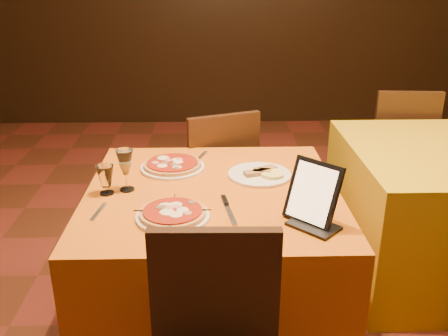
{
  "coord_description": "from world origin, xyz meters",
  "views": [
    {
      "loc": [
        -0.11,
        -2.03,
        1.66
      ],
      "look_at": [
        -0.06,
        -0.06,
        0.86
      ],
      "focal_mm": 40.0,
      "sensor_mm": 36.0,
      "label": 1
    }
  ],
  "objects_px": {
    "chair_main_far": "(212,179)",
    "chair_side_far": "(395,148)",
    "side_table": "(444,211)",
    "water_glass": "(106,180)",
    "main_table": "(213,263)",
    "pizza_near": "(173,215)",
    "tablet": "(313,193)",
    "pizza_far": "(172,166)",
    "wine_glass": "(126,170)"
  },
  "relations": [
    {
      "from": "side_table",
      "to": "wine_glass",
      "type": "relative_size",
      "value": 5.79
    },
    {
      "from": "chair_main_far",
      "to": "chair_side_far",
      "type": "relative_size",
      "value": 1.0
    },
    {
      "from": "main_table",
      "to": "chair_main_far",
      "type": "relative_size",
      "value": 1.21
    },
    {
      "from": "chair_side_far",
      "to": "pizza_far",
      "type": "bearing_deg",
      "value": 40.28
    },
    {
      "from": "tablet",
      "to": "pizza_near",
      "type": "bearing_deg",
      "value": -139.35
    },
    {
      "from": "chair_side_far",
      "to": "water_glass",
      "type": "xyz_separation_m",
      "value": [
        -1.76,
        -1.36,
        0.36
      ]
    },
    {
      "from": "side_table",
      "to": "tablet",
      "type": "height_order",
      "value": "tablet"
    },
    {
      "from": "chair_main_far",
      "to": "water_glass",
      "type": "relative_size",
      "value": 7.0
    },
    {
      "from": "main_table",
      "to": "chair_main_far",
      "type": "bearing_deg",
      "value": 90.0
    },
    {
      "from": "pizza_near",
      "to": "water_glass",
      "type": "relative_size",
      "value": 2.21
    },
    {
      "from": "pizza_near",
      "to": "pizza_far",
      "type": "xyz_separation_m",
      "value": [
        -0.04,
        0.51,
        0.0
      ]
    },
    {
      "from": "main_table",
      "to": "tablet",
      "type": "relative_size",
      "value": 4.51
    },
    {
      "from": "main_table",
      "to": "pizza_far",
      "type": "bearing_deg",
      "value": 127.71
    },
    {
      "from": "side_table",
      "to": "chair_main_far",
      "type": "distance_m",
      "value": 1.34
    },
    {
      "from": "main_table",
      "to": "pizza_far",
      "type": "xyz_separation_m",
      "value": [
        -0.19,
        0.25,
        0.39
      ]
    },
    {
      "from": "main_table",
      "to": "tablet",
      "type": "height_order",
      "value": "tablet"
    },
    {
      "from": "pizza_far",
      "to": "water_glass",
      "type": "height_order",
      "value": "water_glass"
    },
    {
      "from": "main_table",
      "to": "pizza_near",
      "type": "height_order",
      "value": "pizza_near"
    },
    {
      "from": "chair_side_far",
      "to": "pizza_near",
      "type": "distance_m",
      "value": 2.18
    },
    {
      "from": "pizza_far",
      "to": "wine_glass",
      "type": "xyz_separation_m",
      "value": [
        -0.18,
        -0.24,
        0.08
      ]
    },
    {
      "from": "pizza_near",
      "to": "water_glass",
      "type": "height_order",
      "value": "water_glass"
    },
    {
      "from": "pizza_far",
      "to": "tablet",
      "type": "height_order",
      "value": "tablet"
    },
    {
      "from": "side_table",
      "to": "tablet",
      "type": "bearing_deg",
      "value": -139.4
    },
    {
      "from": "pizza_far",
      "to": "water_glass",
      "type": "xyz_separation_m",
      "value": [
        -0.26,
        -0.28,
        0.05
      ]
    },
    {
      "from": "side_table",
      "to": "water_glass",
      "type": "height_order",
      "value": "water_glass"
    },
    {
      "from": "wine_glass",
      "to": "water_glass",
      "type": "height_order",
      "value": "wine_glass"
    },
    {
      "from": "water_glass",
      "to": "pizza_far",
      "type": "bearing_deg",
      "value": 46.76
    },
    {
      "from": "main_table",
      "to": "side_table",
      "type": "bearing_deg",
      "value": 20.79
    },
    {
      "from": "tablet",
      "to": "chair_main_far",
      "type": "bearing_deg",
      "value": 153.62
    },
    {
      "from": "wine_glass",
      "to": "pizza_far",
      "type": "bearing_deg",
      "value": 53.28
    },
    {
      "from": "pizza_near",
      "to": "tablet",
      "type": "relative_size",
      "value": 1.18
    },
    {
      "from": "pizza_far",
      "to": "wine_glass",
      "type": "bearing_deg",
      "value": -126.72
    },
    {
      "from": "chair_side_far",
      "to": "tablet",
      "type": "distance_m",
      "value": 1.92
    },
    {
      "from": "side_table",
      "to": "chair_main_far",
      "type": "relative_size",
      "value": 1.21
    },
    {
      "from": "chair_main_far",
      "to": "pizza_near",
      "type": "bearing_deg",
      "value": 61.03
    },
    {
      "from": "chair_main_far",
      "to": "chair_side_far",
      "type": "bearing_deg",
      "value": -178.69
    },
    {
      "from": "chair_side_far",
      "to": "water_glass",
      "type": "distance_m",
      "value": 2.25
    },
    {
      "from": "main_table",
      "to": "pizza_far",
      "type": "height_order",
      "value": "pizza_far"
    },
    {
      "from": "side_table",
      "to": "pizza_near",
      "type": "distance_m",
      "value": 1.69
    },
    {
      "from": "chair_main_far",
      "to": "side_table",
      "type": "bearing_deg",
      "value": 146.03
    },
    {
      "from": "chair_main_far",
      "to": "pizza_near",
      "type": "height_order",
      "value": "chair_main_far"
    },
    {
      "from": "chair_side_far",
      "to": "chair_main_far",
      "type": "bearing_deg",
      "value": 26.41
    },
    {
      "from": "main_table",
      "to": "pizza_near",
      "type": "relative_size",
      "value": 3.83
    },
    {
      "from": "pizza_far",
      "to": "main_table",
      "type": "bearing_deg",
      "value": -52.29
    },
    {
      "from": "side_table",
      "to": "wine_glass",
      "type": "xyz_separation_m",
      "value": [
        -1.68,
        -0.49,
        0.47
      ]
    },
    {
      "from": "water_glass",
      "to": "chair_main_far",
      "type": "bearing_deg",
      "value": 61.44
    },
    {
      "from": "water_glass",
      "to": "tablet",
      "type": "distance_m",
      "value": 0.87
    },
    {
      "from": "side_table",
      "to": "chair_side_far",
      "type": "relative_size",
      "value": 1.21
    },
    {
      "from": "water_glass",
      "to": "pizza_near",
      "type": "bearing_deg",
      "value": -37.81
    },
    {
      "from": "chair_main_far",
      "to": "water_glass",
      "type": "height_order",
      "value": "chair_main_far"
    }
  ]
}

